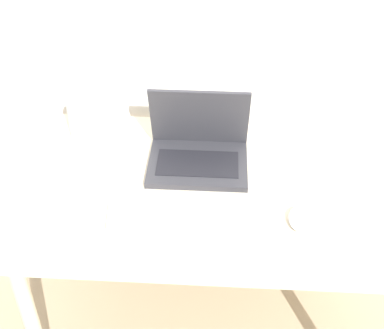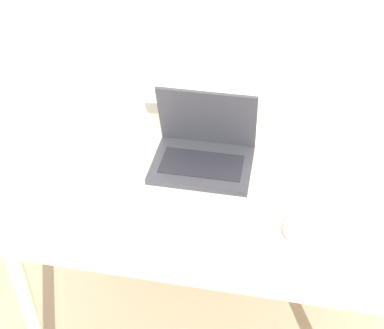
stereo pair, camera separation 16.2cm
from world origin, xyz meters
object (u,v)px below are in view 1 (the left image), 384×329
at_px(keyboard, 185,213).
at_px(vase, 83,111).
at_px(mouse, 299,219).
at_px(mp3_player, 170,183).
at_px(laptop, 198,147).

height_order(keyboard, vase, vase).
relative_size(keyboard, mouse, 4.74).
height_order(mouse, vase, vase).
height_order(keyboard, mp3_player, keyboard).
distance_m(mouse, mp3_player, 0.42).
xyz_separation_m(mouse, mp3_player, (-0.39, 0.15, -0.01)).
bearing_deg(mp3_player, laptop, 56.42).
height_order(laptop, keyboard, laptop).
relative_size(laptop, keyboard, 0.69).
bearing_deg(mp3_player, mouse, -21.37).
bearing_deg(keyboard, laptop, 84.70).
relative_size(mouse, mp3_player, 1.97).
distance_m(keyboard, mp3_player, 0.15).
height_order(laptop, mouse, laptop).
xyz_separation_m(laptop, keyboard, (-0.02, -0.27, -0.05)).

